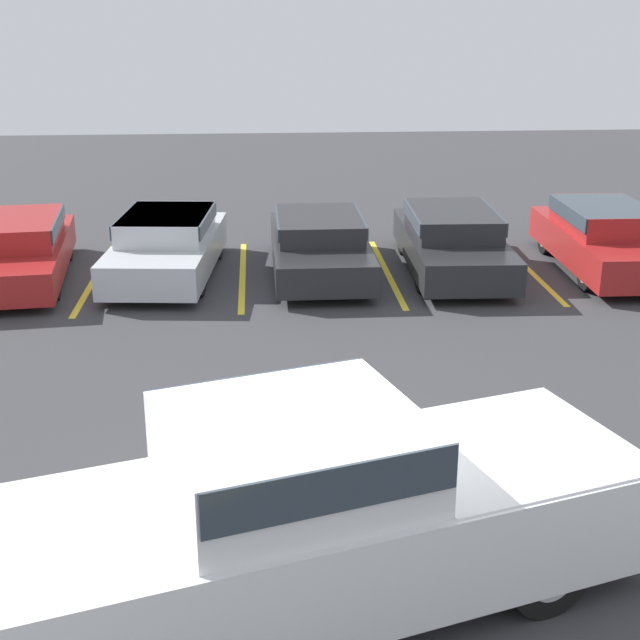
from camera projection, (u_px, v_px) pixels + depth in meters
ground_plane at (339, 544)px, 8.87m from camera, size 60.00×60.00×0.00m
stall_stripe_b at (95, 278)px, 17.48m from camera, size 0.12×4.81×0.01m
stall_stripe_c at (243, 275)px, 17.68m from camera, size 0.12×4.81×0.01m
stall_stripe_d at (387, 272)px, 17.87m from camera, size 0.12×4.81×0.01m
stall_stripe_e at (528, 269)px, 18.07m from camera, size 0.12×4.81×0.01m
pickup_truck at (325, 510)px, 7.75m from camera, size 6.17×3.67×1.89m
parked_sedan_a at (18, 248)px, 17.15m from camera, size 2.22×4.78×1.22m
parked_sedan_b at (167, 243)px, 17.42m from camera, size 2.21×4.55×1.24m
parked_sedan_c at (319, 243)px, 17.60m from camera, size 1.84×4.45×1.16m
parked_sedan_d at (452, 239)px, 17.76m from camera, size 1.95×4.70×1.23m
parked_sedan_e at (604, 236)px, 17.80m from camera, size 1.83×4.58×1.31m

